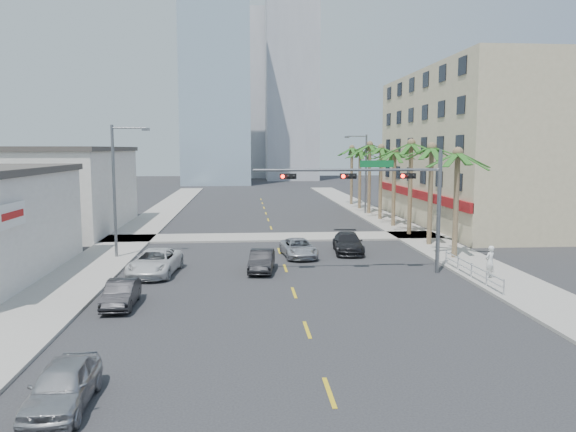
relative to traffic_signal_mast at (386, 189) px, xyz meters
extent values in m
plane|color=#262628|center=(-5.78, -7.95, -5.06)|extent=(260.00, 260.00, 0.00)
cube|color=gray|center=(6.22, 12.05, -4.99)|extent=(4.00, 120.00, 0.15)
cube|color=gray|center=(-17.78, 12.05, -4.99)|extent=(4.00, 120.00, 0.15)
cube|color=gray|center=(-5.78, 14.05, -4.99)|extent=(80.00, 4.00, 0.15)
cube|color=tan|center=(16.22, 22.05, 2.44)|extent=(15.00, 28.00, 15.00)
cube|color=maroon|center=(8.62, 22.05, -2.06)|extent=(0.30, 28.00, 0.80)
cube|color=beige|center=(-25.28, 20.05, -1.46)|extent=(11.00, 18.00, 7.20)
cube|color=#99B2C6|center=(-13.78, 87.05, 18.94)|extent=(14.00, 14.00, 48.00)
cube|color=#ADADB2|center=(3.22, 102.05, 24.94)|extent=(12.00, 12.00, 60.00)
cube|color=#ADADB2|center=(-8.78, 117.05, 15.94)|extent=(16.00, 16.00, 42.00)
cylinder|color=slate|center=(3.22, 0.05, -1.46)|extent=(0.24, 0.24, 7.20)
cylinder|color=slate|center=(-2.28, 0.05, 1.14)|extent=(11.00, 0.16, 0.16)
cube|color=#0C662D|center=(-0.58, 0.05, 1.49)|extent=(2.00, 0.05, 0.40)
cube|color=black|center=(1.22, -0.10, 0.79)|extent=(0.95, 0.28, 0.32)
sphere|color=#FF0C05|center=(0.90, -0.26, 0.79)|extent=(0.22, 0.22, 0.22)
cube|color=black|center=(-2.28, -0.10, 0.79)|extent=(0.95, 0.28, 0.32)
sphere|color=#FF0C05|center=(-2.60, -0.26, 0.79)|extent=(0.22, 0.22, 0.22)
cube|color=black|center=(-5.78, -0.10, 0.79)|extent=(0.95, 0.28, 0.32)
sphere|color=#FF0C05|center=(-6.10, -0.26, 0.79)|extent=(0.22, 0.22, 0.22)
cylinder|color=brown|center=(5.82, 4.05, -1.46)|extent=(0.36, 0.36, 7.20)
cylinder|color=brown|center=(5.82, 9.25, -1.28)|extent=(0.36, 0.36, 7.56)
cylinder|color=brown|center=(5.82, 14.45, -1.10)|extent=(0.36, 0.36, 7.92)
cylinder|color=brown|center=(5.82, 19.65, -1.46)|extent=(0.36, 0.36, 7.20)
cylinder|color=brown|center=(5.82, 24.85, -1.28)|extent=(0.36, 0.36, 7.56)
cylinder|color=brown|center=(5.82, 30.05, -1.10)|extent=(0.36, 0.36, 7.92)
cylinder|color=brown|center=(5.82, 35.25, -1.46)|extent=(0.36, 0.36, 7.20)
cylinder|color=brown|center=(5.82, 40.45, -1.28)|extent=(0.36, 0.36, 7.56)
cylinder|color=slate|center=(-16.98, 6.05, -0.56)|extent=(0.20, 0.20, 9.00)
cylinder|color=slate|center=(-15.88, 6.05, 3.74)|extent=(2.20, 0.12, 0.12)
cube|color=slate|center=(-14.78, 6.05, 3.64)|extent=(0.50, 0.25, 0.18)
cylinder|color=slate|center=(5.42, 30.05, -0.56)|extent=(0.20, 0.20, 9.00)
cylinder|color=slate|center=(4.32, 30.05, 3.74)|extent=(2.20, 0.12, 0.12)
cube|color=slate|center=(3.22, 30.05, 3.64)|extent=(0.50, 0.25, 0.18)
cylinder|color=silver|center=(4.52, -1.95, -4.51)|extent=(0.08, 8.00, 0.08)
cylinder|color=silver|center=(4.52, -1.95, -4.16)|extent=(0.08, 8.00, 0.08)
cylinder|color=silver|center=(4.52, -5.95, -4.56)|extent=(0.08, 0.08, 1.00)
cylinder|color=silver|center=(4.52, -3.95, -4.56)|extent=(0.08, 0.08, 1.00)
cylinder|color=silver|center=(4.52, -1.95, -4.56)|extent=(0.08, 0.08, 1.00)
cylinder|color=silver|center=(4.52, 0.05, -4.56)|extent=(0.08, 0.08, 1.00)
cylinder|color=silver|center=(4.52, 2.05, -4.56)|extent=(0.08, 0.08, 1.00)
imported|color=#A4A4A8|center=(-13.58, -16.36, -4.38)|extent=(1.67, 4.00, 1.35)
imported|color=black|center=(-14.17, -5.84, -4.44)|extent=(1.39, 3.80, 1.24)
imported|color=silver|center=(-13.62, 0.95, -4.32)|extent=(2.99, 5.53, 1.47)
imported|color=black|center=(-7.28, 1.27, -4.41)|extent=(1.83, 4.09, 1.31)
imported|color=silver|center=(-4.60, 5.64, -4.43)|extent=(2.48, 4.70, 1.26)
imported|color=black|center=(-0.91, 6.98, -4.35)|extent=(2.40, 5.04, 1.42)
imported|color=white|center=(5.51, -2.08, -3.99)|extent=(0.80, 0.71, 1.85)
camera|label=1|loc=(-8.36, -32.22, 2.38)|focal=35.00mm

